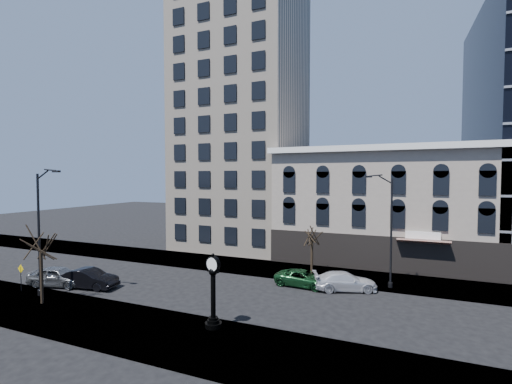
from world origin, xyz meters
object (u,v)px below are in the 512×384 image
at_px(street_clock, 213,294).
at_px(car_near_b, 89,278).
at_px(street_lamp_near, 45,199).
at_px(car_near_a, 58,276).
at_px(warning_sign, 21,273).

bearing_deg(street_clock, car_near_b, -178.54).
distance_m(street_clock, car_near_b, 13.92).
bearing_deg(street_lamp_near, car_near_a, 123.99).
xyz_separation_m(warning_sign, car_near_a, (1.28, 2.31, -0.76)).
xyz_separation_m(street_lamp_near, car_near_a, (-1.82, 2.33, -6.84)).
height_order(street_clock, warning_sign, street_clock).
xyz_separation_m(street_clock, warning_sign, (-17.68, -0.02, -0.58)).
relative_size(street_clock, street_lamp_near, 0.46).
bearing_deg(warning_sign, car_near_a, 63.89).
xyz_separation_m(street_lamp_near, car_near_b, (1.03, 2.94, -6.88)).
xyz_separation_m(warning_sign, car_near_b, (4.13, 2.92, -0.81)).
height_order(street_clock, car_near_a, street_clock).
relative_size(street_lamp_near, warning_sign, 4.63).
xyz_separation_m(street_clock, car_near_a, (-16.40, 2.29, -1.34)).
height_order(street_lamp_near, car_near_a, street_lamp_near).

